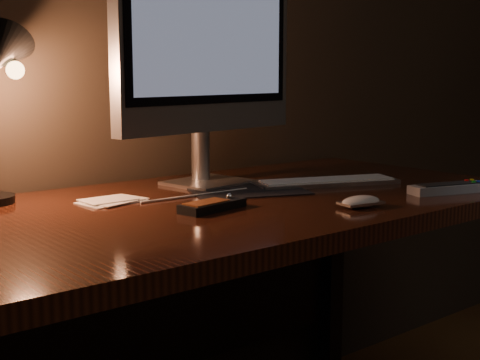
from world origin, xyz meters
TOP-DOWN VIEW (x-y plane):
  - desk at (0.00, 1.93)m, footprint 1.60×0.75m
  - monitor at (0.15, 2.05)m, footprint 0.59×0.20m
  - keyboard at (0.38, 1.86)m, footprint 0.39×0.23m
  - mousepad at (0.16, 1.92)m, footprint 0.33×0.30m
  - mouse at (0.22, 1.60)m, footprint 0.10×0.06m
  - media_remote at (-0.05, 1.78)m, footprint 0.16×0.08m
  - tv_remote at (0.52, 1.59)m, footprint 0.21×0.11m
  - papers at (-0.17, 1.99)m, footprint 0.15×0.11m
  - cable at (0.17, 1.93)m, footprint 0.55×0.14m

SIDE VIEW (x-z plane):
  - desk at x=0.00m, z-range 0.25..1.00m
  - mousepad at x=0.16m, z-range 0.75..0.75m
  - cable at x=0.17m, z-range 0.75..0.75m
  - papers at x=-0.17m, z-range 0.75..0.76m
  - keyboard at x=0.38m, z-range 0.75..0.76m
  - mouse at x=0.22m, z-range 0.75..0.77m
  - media_remote at x=-0.05m, z-range 0.75..0.77m
  - tv_remote at x=0.52m, z-range 0.75..0.77m
  - monitor at x=0.15m, z-range 0.81..1.43m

